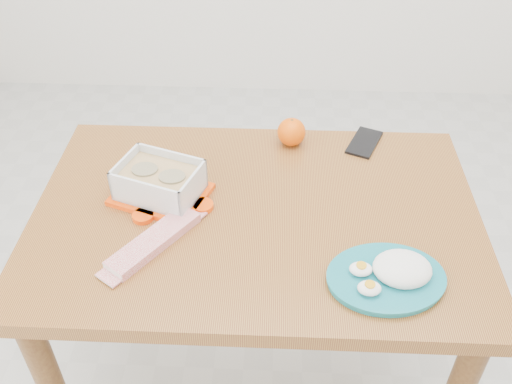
{
  "coord_description": "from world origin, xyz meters",
  "views": [
    {
      "loc": [
        -0.1,
        -1.16,
        1.65
      ],
      "look_at": [
        -0.15,
        -0.15,
        0.81
      ],
      "focal_mm": 40.0,
      "sensor_mm": 36.0,
      "label": 1
    }
  ],
  "objects_px": {
    "food_container": "(159,182)",
    "rice_plate": "(392,273)",
    "smartphone": "(364,142)",
    "dining_table": "(256,246)",
    "orange_fruit": "(291,132)"
  },
  "relations": [
    {
      "from": "dining_table",
      "to": "rice_plate",
      "type": "distance_m",
      "value": 0.38
    },
    {
      "from": "orange_fruit",
      "to": "rice_plate",
      "type": "height_order",
      "value": "orange_fruit"
    },
    {
      "from": "dining_table",
      "to": "smartphone",
      "type": "distance_m",
      "value": 0.43
    },
    {
      "from": "food_container",
      "to": "orange_fruit",
      "type": "relative_size",
      "value": 3.37
    },
    {
      "from": "dining_table",
      "to": "food_container",
      "type": "xyz_separation_m",
      "value": [
        -0.23,
        0.04,
        0.16
      ]
    },
    {
      "from": "rice_plate",
      "to": "smartphone",
      "type": "bearing_deg",
      "value": 82.2
    },
    {
      "from": "dining_table",
      "to": "food_container",
      "type": "distance_m",
      "value": 0.29
    },
    {
      "from": "food_container",
      "to": "smartphone",
      "type": "height_order",
      "value": "food_container"
    },
    {
      "from": "smartphone",
      "to": "dining_table",
      "type": "bearing_deg",
      "value": -111.13
    },
    {
      "from": "smartphone",
      "to": "orange_fruit",
      "type": "bearing_deg",
      "value": -154.32
    },
    {
      "from": "dining_table",
      "to": "smartphone",
      "type": "bearing_deg",
      "value": 45.76
    },
    {
      "from": "food_container",
      "to": "rice_plate",
      "type": "distance_m",
      "value": 0.58
    },
    {
      "from": "orange_fruit",
      "to": "dining_table",
      "type": "bearing_deg",
      "value": -106.27
    },
    {
      "from": "food_container",
      "to": "orange_fruit",
      "type": "distance_m",
      "value": 0.4
    },
    {
      "from": "food_container",
      "to": "orange_fruit",
      "type": "height_order",
      "value": "food_container"
    }
  ]
}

